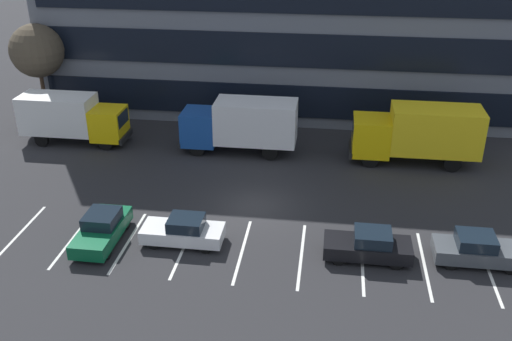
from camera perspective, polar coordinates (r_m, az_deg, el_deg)
The scene contains 10 objects.
ground_plane at distance 31.13m, azimuth -0.13°, elevation -3.54°, with size 120.00×120.00×0.00m, color #262628.
lot_markings at distance 27.50m, azimuth -1.37°, elevation -7.93°, with size 22.54×5.40×0.01m.
box_truck_blue at distance 36.85m, azimuth -1.46°, elevation 4.66°, with size 7.46×2.47×3.46m.
box_truck_yellow_all at distance 36.66m, azimuth 15.77°, elevation 3.68°, with size 7.78×2.58×3.61m.
box_truck_yellow at distance 40.25m, azimuth -17.78°, elevation 5.10°, with size 7.01×2.32×3.25m.
sedan_white at distance 27.94m, azimuth -7.18°, elevation -5.95°, with size 3.91×1.63×1.40m.
sedan_forest at distance 28.80m, azimuth -15.00°, elevation -5.59°, with size 1.71×4.09×1.47m.
sedan_black at distance 27.14m, azimuth 11.07°, elevation -7.29°, with size 4.00×1.67×1.43m.
sedan_charcoal at distance 28.21m, azimuth 21.09°, elevation -7.31°, with size 4.00×1.68×1.43m.
bare_tree at distance 44.19m, azimuth -20.86°, elevation 10.99°, with size 3.76×3.76×7.05m.
Camera 1 is at (3.74, -26.83, 15.35)m, focal length 40.45 mm.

